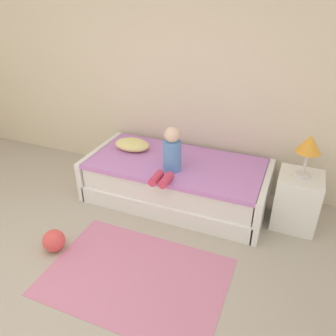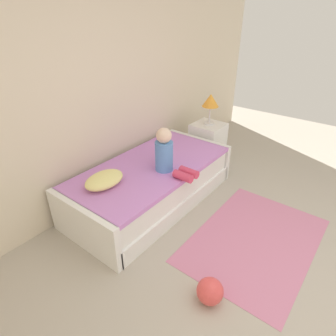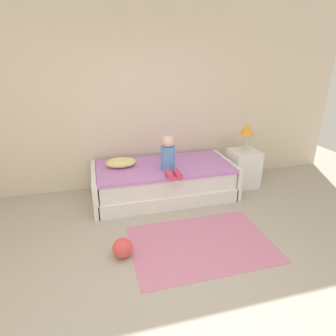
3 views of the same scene
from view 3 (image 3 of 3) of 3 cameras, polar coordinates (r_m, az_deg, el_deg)
name	(u,v)px [view 3 (image 3 of 3)]	position (r m, az deg, el deg)	size (l,w,h in m)	color
ground_plane	(178,300)	(2.78, 2.09, -24.97)	(9.20, 9.20, 0.00)	#B2A899
wall_rear	(130,96)	(4.49, -7.61, 14.25)	(7.20, 0.10, 2.90)	beige
bed	(164,181)	(4.31, -0.85, -2.56)	(2.11, 1.00, 0.50)	white
nightstand	(243,168)	(4.80, 14.87, -0.03)	(0.44, 0.44, 0.60)	white
table_lamp	(247,130)	(4.61, 15.63, 7.33)	(0.24, 0.24, 0.45)	silver
child_figure	(169,157)	(3.94, 0.18, 2.23)	(0.20, 0.51, 0.50)	#598CD1
pillow	(121,163)	(4.19, -9.44, 1.10)	(0.44, 0.30, 0.13)	#F2E58C
toy_ball	(123,248)	(3.18, -9.13, -15.59)	(0.22, 0.22, 0.22)	#E54C4C
area_rug	(201,244)	(3.40, 6.72, -14.87)	(1.60, 1.10, 0.01)	pink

